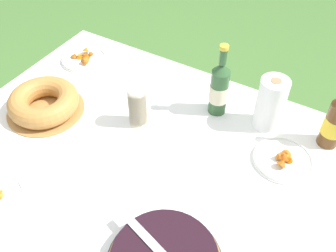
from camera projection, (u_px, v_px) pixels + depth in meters
name	position (u px, v px, depth m)	size (l,w,h in m)	color
ground_plane	(146.00, 245.00, 1.87)	(16.00, 16.00, 0.00)	#4C7A38
garden_table	(139.00, 168.00, 1.43)	(1.49, 1.17, 0.68)	brown
tablecloth	(138.00, 160.00, 1.40)	(1.50, 1.18, 0.10)	white
bundt_cake	(44.00, 102.00, 1.53)	(0.32, 0.32, 0.09)	#B78447
cup_stack	(137.00, 107.00, 1.45)	(0.07, 0.07, 0.18)	beige
cider_bottle_green	(219.00, 88.00, 1.48)	(0.08, 0.08, 0.32)	#2D562D
cider_bottle_amber	(336.00, 121.00, 1.35)	(0.08, 0.08, 0.31)	brown
snack_plate_left	(283.00, 159.00, 1.36)	(0.22, 0.22, 0.06)	white
snack_plate_right	(84.00, 58.00, 1.81)	(0.22, 0.22, 0.06)	white
paper_towel_roll	(270.00, 104.00, 1.43)	(0.11, 0.11, 0.22)	white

